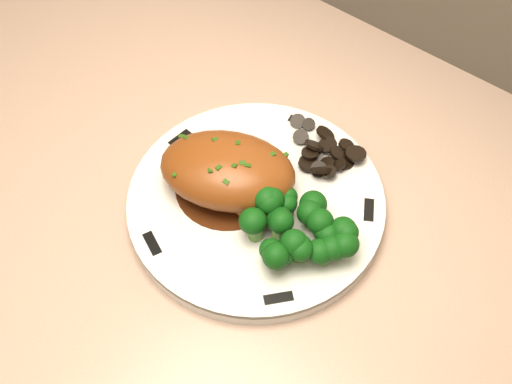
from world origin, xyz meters
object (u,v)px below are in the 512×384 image
Objects in this scene: chicken_breast at (231,174)px; broccoli_florets at (297,229)px; plate at (256,203)px; counter at (184,313)px.

broccoli_florets is at bearing -30.67° from chicken_breast.
plate is 0.04m from chicken_breast.
counter is 19.47× the size of broccoli_florets.
broccoli_florets is (0.06, -0.01, 0.03)m from plate.
counter is at bearing 155.81° from chicken_breast.
broccoli_florets is at bearing -1.28° from counter.
counter reaches higher than broccoli_florets.
chicken_breast is 0.08m from broccoli_florets.
chicken_breast is at bearing 1.43° from counter.
broccoli_florets reaches higher than plate.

